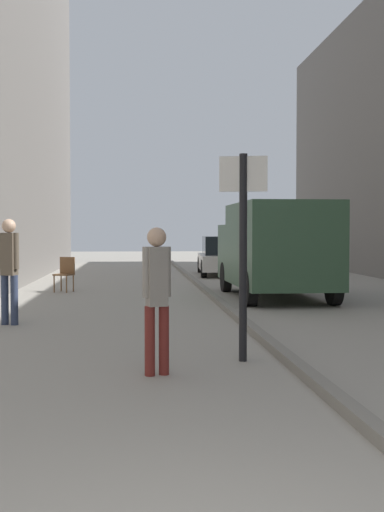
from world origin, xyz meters
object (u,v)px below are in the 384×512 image
pedestrian_main_foreground (9,264)px  pedestrian_mid_block (157,290)px  parked_car (224,256)px  cafe_chair_near_window (65,272)px  delivery_van (275,247)px  street_sign_post (243,238)px

pedestrian_main_foreground → pedestrian_mid_block: bearing=-41.1°
pedestrian_main_foreground → parked_car: size_ratio=0.43×
cafe_chair_near_window → pedestrian_mid_block: bearing=124.5°
delivery_van → parked_car: (-0.10, 8.66, -0.53)m
pedestrian_main_foreground → street_sign_post: 5.04m
pedestrian_mid_block → delivery_van: 9.08m
street_sign_post → pedestrian_main_foreground: bearing=-33.0°
parked_car → cafe_chair_near_window: size_ratio=4.57×
pedestrian_main_foreground → cafe_chair_near_window: 6.38m
pedestrian_main_foreground → street_sign_post: (3.54, -3.56, 0.48)m
parked_car → street_sign_post: 16.57m
parked_car → delivery_van: bearing=-86.2°
delivery_van → cafe_chair_near_window: delivery_van is taller
delivery_van → parked_car: bearing=89.8°
pedestrian_mid_block → street_sign_post: street_sign_post is taller
street_sign_post → cafe_chair_near_window: 10.48m
pedestrian_main_foreground → delivery_van: 7.01m
pedestrian_mid_block → parked_car: size_ratio=0.39×
pedestrian_mid_block → street_sign_post: size_ratio=0.65×
pedestrian_main_foreground → cafe_chair_near_window: pedestrian_main_foreground is taller
pedestrian_main_foreground → pedestrian_mid_block: pedestrian_main_foreground is taller
parked_car → cafe_chair_near_window: parked_car is taller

